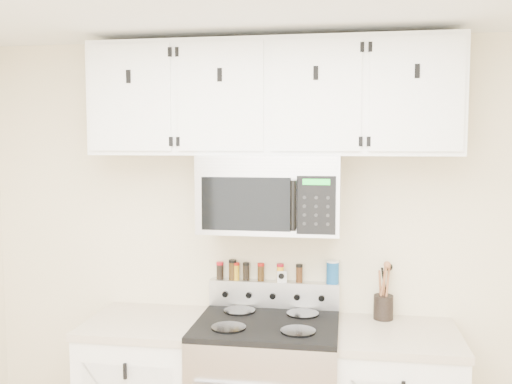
% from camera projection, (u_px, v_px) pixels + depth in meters
% --- Properties ---
extents(back_wall, '(3.50, 0.01, 2.50)m').
position_uv_depth(back_wall, '(275.00, 255.00, 3.35)').
color(back_wall, beige).
rests_on(back_wall, floor).
extents(microwave, '(0.76, 0.44, 0.42)m').
position_uv_depth(microwave, '(271.00, 193.00, 3.13)').
color(microwave, '#9E9EA3').
rests_on(microwave, back_wall).
extents(upper_cabinets, '(2.00, 0.35, 0.62)m').
position_uv_depth(upper_cabinets, '(271.00, 98.00, 3.11)').
color(upper_cabinets, white).
rests_on(upper_cabinets, back_wall).
extents(utensil_crock, '(0.11, 0.11, 0.32)m').
position_uv_depth(utensil_crock, '(383.00, 305.00, 3.19)').
color(utensil_crock, black).
rests_on(utensil_crock, base_cabinet_right).
extents(kitchen_timer, '(0.06, 0.06, 0.07)m').
position_uv_depth(kitchen_timer, '(282.00, 276.00, 3.32)').
color(kitchen_timer, silver).
rests_on(kitchen_timer, range).
extents(salt_canister, '(0.07, 0.07, 0.13)m').
position_uv_depth(salt_canister, '(333.00, 272.00, 3.27)').
color(salt_canister, '#144F8F').
rests_on(salt_canister, range).
extents(spice_jar_0, '(0.04, 0.04, 0.10)m').
position_uv_depth(spice_jar_0, '(220.00, 270.00, 3.38)').
color(spice_jar_0, black).
rests_on(spice_jar_0, range).
extents(spice_jar_1, '(0.05, 0.05, 0.12)m').
position_uv_depth(spice_jar_1, '(233.00, 270.00, 3.36)').
color(spice_jar_1, '#3D280E').
rests_on(spice_jar_1, range).
extents(spice_jar_2, '(0.04, 0.04, 0.10)m').
position_uv_depth(spice_jar_2, '(236.00, 271.00, 3.36)').
color(spice_jar_2, '#C28F16').
rests_on(spice_jar_2, range).
extents(spice_jar_3, '(0.04, 0.04, 0.11)m').
position_uv_depth(spice_jar_3, '(246.00, 271.00, 3.35)').
color(spice_jar_3, black).
rests_on(spice_jar_3, range).
extents(spice_jar_4, '(0.04, 0.04, 0.10)m').
position_uv_depth(spice_jar_4, '(261.00, 272.00, 3.34)').
color(spice_jar_4, '#3B260E').
rests_on(spice_jar_4, range).
extents(spice_jar_5, '(0.04, 0.04, 0.10)m').
position_uv_depth(spice_jar_5, '(280.00, 273.00, 3.32)').
color(spice_jar_5, gold).
rests_on(spice_jar_5, range).
extents(spice_jar_6, '(0.04, 0.04, 0.11)m').
position_uv_depth(spice_jar_6, '(299.00, 273.00, 3.30)').
color(spice_jar_6, '#442510').
rests_on(spice_jar_6, range).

